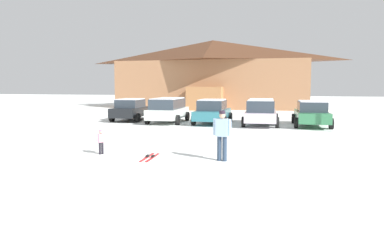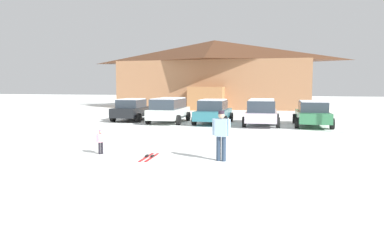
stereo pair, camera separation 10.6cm
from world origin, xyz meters
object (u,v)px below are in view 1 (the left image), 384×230
at_px(pair_of_skis, 150,157).
at_px(parked_teal_hatchback, 213,111).
at_px(ski_lodge, 213,74).
at_px(parked_black_sedan, 131,109).
at_px(parked_silver_wagon, 261,111).
at_px(skier_child_in_pink_snowsuit, 101,140).
at_px(parked_white_suv, 168,109).
at_px(skier_adult_in_blue_parka, 222,133).
at_px(parked_green_coupe, 311,113).

bearing_deg(pair_of_skis, parked_teal_hatchback, 89.51).
distance_m(ski_lodge, parked_black_sedan, 17.12).
bearing_deg(parked_silver_wagon, skier_child_in_pink_snowsuit, -115.25).
distance_m(ski_lodge, parked_silver_wagon, 18.59).
bearing_deg(ski_lodge, parked_silver_wagon, -69.76).
xyz_separation_m(parked_black_sedan, skier_child_in_pink_snowsuit, (4.00, -11.60, -0.30)).
distance_m(parked_white_suv, skier_adult_in_blue_parka, 12.31).
distance_m(parked_teal_hatchback, skier_child_in_pink_snowsuit, 11.29).
bearing_deg(parked_black_sedan, parked_green_coupe, -2.42).
height_order(parked_teal_hatchback, skier_child_in_pink_snowsuit, parked_teal_hatchback).
relative_size(ski_lodge, parked_black_sedan, 5.33).
xyz_separation_m(parked_silver_wagon, parked_green_coupe, (3.05, 0.10, -0.09)).
relative_size(parked_silver_wagon, parked_green_coupe, 1.06).
bearing_deg(skier_child_in_pink_snowsuit, skier_adult_in_blue_parka, -0.48).
height_order(parked_black_sedan, skier_child_in_pink_snowsuit, parked_black_sedan).
relative_size(parked_black_sedan, parked_green_coupe, 0.91).
height_order(parked_white_suv, parked_teal_hatchback, parked_white_suv).
bearing_deg(ski_lodge, parked_black_sedan, -99.71).
bearing_deg(pair_of_skis, skier_adult_in_blue_parka, 2.31).
xyz_separation_m(parked_teal_hatchback, parked_green_coupe, (6.20, -0.02, -0.01)).
bearing_deg(ski_lodge, pair_of_skis, -83.75).
xyz_separation_m(ski_lodge, skier_adult_in_blue_parka, (5.60, -28.23, -2.98)).
relative_size(parked_white_suv, skier_adult_in_blue_parka, 2.77).
distance_m(parked_black_sedan, parked_green_coupe, 12.25).
xyz_separation_m(parked_white_suv, pair_of_skis, (2.96, -11.14, -0.88)).
distance_m(parked_silver_wagon, skier_child_in_pink_snowsuit, 12.15).
bearing_deg(parked_white_suv, parked_black_sedan, 168.61).
height_order(parked_silver_wagon, parked_green_coupe, parked_silver_wagon).
bearing_deg(parked_black_sedan, parked_silver_wagon, -3.85).
bearing_deg(parked_black_sedan, parked_teal_hatchback, -4.69).
xyz_separation_m(parked_silver_wagon, skier_child_in_pink_snowsuit, (-5.18, -10.98, -0.39)).
bearing_deg(parked_green_coupe, parked_teal_hatchback, 179.81).
bearing_deg(parked_green_coupe, parked_black_sedan, 177.58).
relative_size(parked_teal_hatchback, parked_silver_wagon, 0.95).
bearing_deg(parked_white_suv, skier_adult_in_blue_parka, -63.68).
bearing_deg(parked_silver_wagon, parked_white_suv, 179.85).
relative_size(parked_silver_wagon, pair_of_skis, 3.26).
distance_m(parked_white_suv, parked_green_coupe, 9.25).
bearing_deg(parked_green_coupe, skier_adult_in_blue_parka, -108.83).
relative_size(parked_teal_hatchback, pair_of_skis, 3.10).
bearing_deg(parked_teal_hatchback, skier_adult_in_blue_parka, -77.82).
height_order(parked_black_sedan, skier_adult_in_blue_parka, skier_adult_in_blue_parka).
bearing_deg(parked_silver_wagon, ski_lodge, 110.24).
bearing_deg(parked_black_sedan, parked_white_suv, -11.39).
distance_m(parked_teal_hatchback, parked_silver_wagon, 3.15).
distance_m(parked_white_suv, parked_teal_hatchback, 3.06).
bearing_deg(parked_white_suv, parked_green_coupe, 0.53).
bearing_deg(parked_white_suv, pair_of_skis, -75.13).
xyz_separation_m(parked_teal_hatchback, skier_child_in_pink_snowsuit, (-2.03, -11.11, -0.31)).
height_order(ski_lodge, skier_child_in_pink_snowsuit, ski_lodge).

